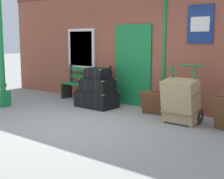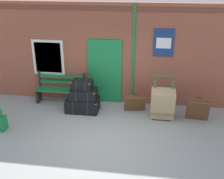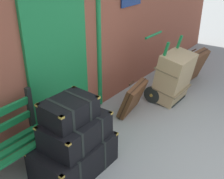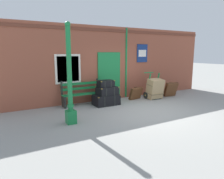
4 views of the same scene
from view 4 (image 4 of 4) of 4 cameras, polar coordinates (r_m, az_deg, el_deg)
ground_plane at (r=7.56m, az=10.15°, el=-6.07°), size 60.00×60.00×0.00m
brick_facade at (r=9.40m, az=0.15°, el=7.17°), size 10.40×0.35×3.20m
lamp_post at (r=6.13m, az=-11.54°, el=0.77°), size 0.28×0.28×2.95m
platform_bench at (r=8.43m, az=-8.39°, el=-1.22°), size 1.60×0.43×1.01m
steamer_trunk_base at (r=8.37m, az=-1.63°, el=-2.84°), size 1.01×0.65×0.43m
steamer_trunk_middle at (r=8.30m, az=-1.35°, el=-0.33°), size 0.83×0.58×0.33m
steamer_trunk_top at (r=8.28m, az=-1.73°, el=1.67°), size 0.63×0.47×0.27m
porters_trolley at (r=9.73m, az=11.02°, el=-0.79°), size 0.71×0.64×1.19m
large_brown_trunk at (r=9.57m, az=11.75°, el=0.20°), size 0.70×0.57×0.94m
suitcase_beige at (r=9.35m, az=6.57°, el=-1.08°), size 0.68×0.41×0.57m
suitcase_tan at (r=10.30m, az=15.87°, el=0.04°), size 0.66×0.45×0.70m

